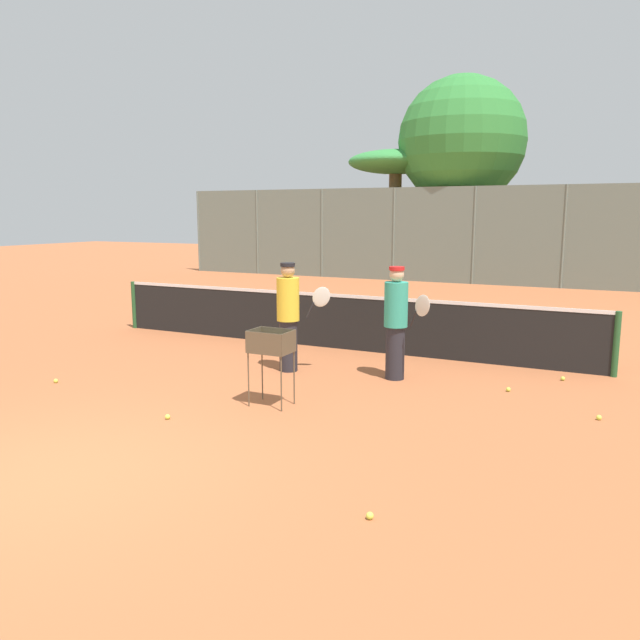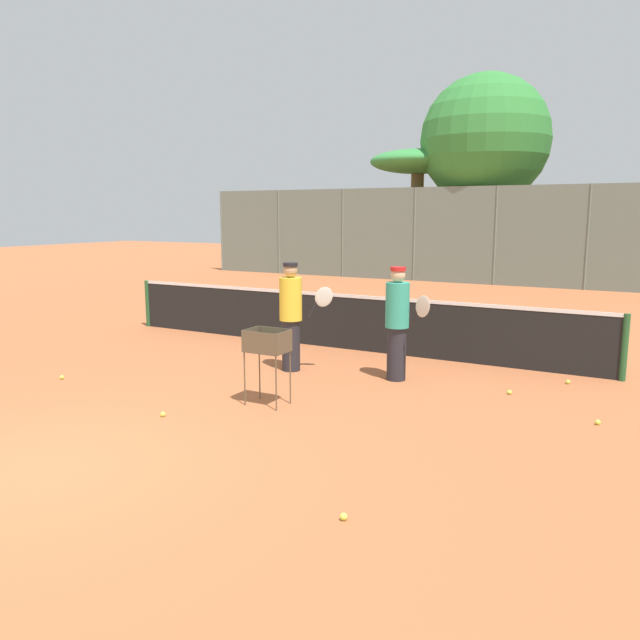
{
  "view_description": "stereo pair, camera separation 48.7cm",
  "coord_description": "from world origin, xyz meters",
  "px_view_note": "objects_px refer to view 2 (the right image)",
  "views": [
    {
      "loc": [
        4.99,
        -4.16,
        2.6
      ],
      "look_at": [
        0.91,
        4.25,
        1.0
      ],
      "focal_mm": 35.0,
      "sensor_mm": 36.0,
      "label": 1
    },
    {
      "loc": [
        5.42,
        -3.94,
        2.6
      ],
      "look_at": [
        0.91,
        4.25,
        1.0
      ],
      "focal_mm": 35.0,
      "sensor_mm": 36.0,
      "label": 2
    }
  ],
  "objects_px": {
    "ball_cart": "(268,347)",
    "player_red_cap": "(397,322)",
    "tennis_net": "(339,320)",
    "player_white_outfit": "(291,315)",
    "parked_car": "(604,266)"
  },
  "relations": [
    {
      "from": "tennis_net",
      "to": "ball_cart",
      "type": "bearing_deg",
      "value": -77.78
    },
    {
      "from": "tennis_net",
      "to": "player_white_outfit",
      "type": "relative_size",
      "value": 5.59
    },
    {
      "from": "tennis_net",
      "to": "player_white_outfit",
      "type": "xyz_separation_m",
      "value": [
        0.09,
        -1.93,
        0.38
      ]
    },
    {
      "from": "ball_cart",
      "to": "parked_car",
      "type": "height_order",
      "value": "parked_car"
    },
    {
      "from": "player_red_cap",
      "to": "parked_car",
      "type": "relative_size",
      "value": 0.43
    },
    {
      "from": "player_red_cap",
      "to": "ball_cart",
      "type": "bearing_deg",
      "value": -91.82
    },
    {
      "from": "player_white_outfit",
      "to": "parked_car",
      "type": "distance_m",
      "value": 17.31
    },
    {
      "from": "tennis_net",
      "to": "parked_car",
      "type": "height_order",
      "value": "parked_car"
    },
    {
      "from": "player_white_outfit",
      "to": "player_red_cap",
      "type": "height_order",
      "value": "player_white_outfit"
    },
    {
      "from": "tennis_net",
      "to": "player_red_cap",
      "type": "xyz_separation_m",
      "value": [
        1.86,
        -1.66,
        0.37
      ]
    },
    {
      "from": "tennis_net",
      "to": "parked_car",
      "type": "relative_size",
      "value": 2.41
    },
    {
      "from": "ball_cart",
      "to": "player_red_cap",
      "type": "bearing_deg",
      "value": 62.82
    },
    {
      "from": "player_red_cap",
      "to": "ball_cart",
      "type": "xyz_separation_m",
      "value": [
        -1.06,
        -2.06,
        -0.12
      ]
    },
    {
      "from": "player_white_outfit",
      "to": "player_red_cap",
      "type": "bearing_deg",
      "value": -14.12
    },
    {
      "from": "player_red_cap",
      "to": "parked_car",
      "type": "xyz_separation_m",
      "value": [
        1.61,
        16.7,
        -0.27
      ]
    }
  ]
}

